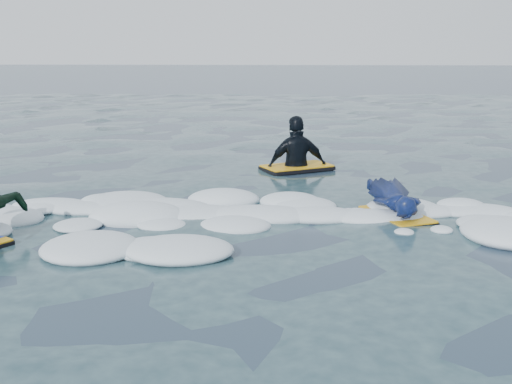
{
  "coord_description": "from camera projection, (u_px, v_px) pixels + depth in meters",
  "views": [
    {
      "loc": [
        0.7,
        -6.32,
        2.11
      ],
      "look_at": [
        0.33,
        1.6,
        0.27
      ],
      "focal_mm": 45.0,
      "sensor_mm": 36.0,
      "label": 1
    }
  ],
  "objects": [
    {
      "name": "prone_woman_unit",
      "position": [
        394.0,
        199.0,
        8.05
      ],
      "size": [
        0.92,
        1.62,
        0.4
      ],
      "rotation": [
        0.0,
        0.0,
        1.97
      ],
      "color": "black",
      "rests_on": "ground"
    },
    {
      "name": "ground",
      "position": [
        217.0,
        252.0,
        6.66
      ],
      "size": [
        120.0,
        120.0,
        0.0
      ],
      "primitive_type": "plane",
      "color": "#172337",
      "rests_on": "ground"
    },
    {
      "name": "foam_band",
      "position": [
        227.0,
        225.0,
        7.67
      ],
      "size": [
        12.0,
        3.1,
        0.3
      ],
      "primitive_type": null,
      "color": "white",
      "rests_on": "ground"
    },
    {
      "name": "waiting_rider_unit",
      "position": [
        297.0,
        168.0,
        10.94
      ],
      "size": [
        1.36,
        1.15,
        1.78
      ],
      "rotation": [
        0.0,
        0.0,
        0.5
      ],
      "color": "black",
      "rests_on": "ground"
    }
  ]
}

